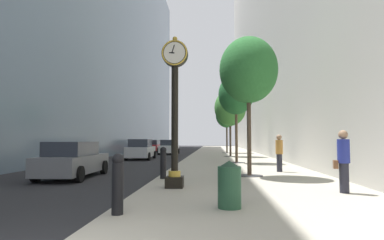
{
  "coord_description": "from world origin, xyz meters",
  "views": [
    {
      "loc": [
        2.28,
        -4.0,
        1.67
      ],
      "look_at": [
        1.07,
        14.45,
        2.75
      ],
      "focal_mm": 30.74,
      "sensor_mm": 36.0,
      "label": 1
    }
  ],
  "objects_px": {
    "pedestrian_walking": "(343,159)",
    "car_red_mid": "(152,146)",
    "street_tree_near": "(248,70)",
    "pedestrian_by_clock": "(279,152)",
    "street_tree_mid_near": "(236,95)",
    "car_white_trailing": "(169,147)",
    "street_tree_mid_far": "(230,108)",
    "trash_bin": "(229,184)",
    "car_grey_near": "(73,160)",
    "street_clock": "(175,103)",
    "car_silver_far": "(141,150)",
    "bollard_nearest": "(118,182)",
    "bollard_third": "(163,162)",
    "street_tree_far": "(227,115)"
  },
  "relations": [
    {
      "from": "street_tree_near",
      "to": "car_grey_near",
      "type": "distance_m",
      "value": 8.48
    },
    {
      "from": "bollard_third",
      "to": "street_tree_mid_near",
      "type": "distance_m",
      "value": 10.29
    },
    {
      "from": "street_clock",
      "to": "car_silver_far",
      "type": "relative_size",
      "value": 1.07
    },
    {
      "from": "pedestrian_by_clock",
      "to": "street_tree_mid_near",
      "type": "bearing_deg",
      "value": 105.25
    },
    {
      "from": "street_tree_mid_near",
      "to": "car_white_trailing",
      "type": "relative_size",
      "value": 1.36
    },
    {
      "from": "street_tree_near",
      "to": "street_tree_far",
      "type": "xyz_separation_m",
      "value": [
        0.0,
        23.06,
        -0.21
      ]
    },
    {
      "from": "street_tree_far",
      "to": "car_white_trailing",
      "type": "relative_size",
      "value": 1.33
    },
    {
      "from": "bollard_nearest",
      "to": "street_tree_near",
      "type": "relative_size",
      "value": 0.21
    },
    {
      "from": "street_tree_far",
      "to": "car_grey_near",
      "type": "height_order",
      "value": "street_tree_far"
    },
    {
      "from": "car_red_mid",
      "to": "car_white_trailing",
      "type": "height_order",
      "value": "car_white_trailing"
    },
    {
      "from": "street_tree_near",
      "to": "trash_bin",
      "type": "bearing_deg",
      "value": -99.94
    },
    {
      "from": "street_clock",
      "to": "car_silver_far",
      "type": "height_order",
      "value": "street_clock"
    },
    {
      "from": "bollard_nearest",
      "to": "pedestrian_by_clock",
      "type": "bearing_deg",
      "value": 61.06
    },
    {
      "from": "street_tree_mid_near",
      "to": "car_white_trailing",
      "type": "xyz_separation_m",
      "value": [
        -6.41,
        14.56,
        -3.81
      ]
    },
    {
      "from": "street_tree_near",
      "to": "street_tree_mid_near",
      "type": "distance_m",
      "value": 7.69
    },
    {
      "from": "bollard_third",
      "to": "street_clock",
      "type": "bearing_deg",
      "value": -72.72
    },
    {
      "from": "pedestrian_by_clock",
      "to": "street_clock",
      "type": "bearing_deg",
      "value": -128.86
    },
    {
      "from": "street_tree_mid_near",
      "to": "street_tree_mid_far",
      "type": "relative_size",
      "value": 0.98
    },
    {
      "from": "pedestrian_walking",
      "to": "car_red_mid",
      "type": "xyz_separation_m",
      "value": [
        -11.59,
        32.35,
        -0.32
      ]
    },
    {
      "from": "street_tree_near",
      "to": "car_white_trailing",
      "type": "height_order",
      "value": "street_tree_near"
    },
    {
      "from": "trash_bin",
      "to": "car_red_mid",
      "type": "bearing_deg",
      "value": 103.37
    },
    {
      "from": "street_tree_near",
      "to": "trash_bin",
      "type": "distance_m",
      "value": 7.69
    },
    {
      "from": "street_tree_near",
      "to": "street_tree_mid_near",
      "type": "relative_size",
      "value": 1.01
    },
    {
      "from": "street_clock",
      "to": "bollard_nearest",
      "type": "relative_size",
      "value": 3.92
    },
    {
      "from": "street_tree_mid_near",
      "to": "car_silver_far",
      "type": "distance_m",
      "value": 10.0
    },
    {
      "from": "bollard_nearest",
      "to": "pedestrian_by_clock",
      "type": "distance_m",
      "value": 10.43
    },
    {
      "from": "trash_bin",
      "to": "car_red_mid",
      "type": "relative_size",
      "value": 0.25
    },
    {
      "from": "pedestrian_walking",
      "to": "street_clock",
      "type": "bearing_deg",
      "value": 172.03
    },
    {
      "from": "pedestrian_walking",
      "to": "car_grey_near",
      "type": "relative_size",
      "value": 0.38
    },
    {
      "from": "street_tree_far",
      "to": "pedestrian_walking",
      "type": "distance_m",
      "value": 27.58
    },
    {
      "from": "trash_bin",
      "to": "car_silver_far",
      "type": "relative_size",
      "value": 0.23
    },
    {
      "from": "street_tree_mid_near",
      "to": "pedestrian_walking",
      "type": "distance_m",
      "value": 12.62
    },
    {
      "from": "street_tree_mid_near",
      "to": "trash_bin",
      "type": "relative_size",
      "value": 5.54
    },
    {
      "from": "street_tree_mid_far",
      "to": "car_red_mid",
      "type": "bearing_deg",
      "value": 126.34
    },
    {
      "from": "bollard_nearest",
      "to": "bollard_third",
      "type": "height_order",
      "value": "same"
    },
    {
      "from": "street_tree_mid_near",
      "to": "car_grey_near",
      "type": "bearing_deg",
      "value": -134.59
    },
    {
      "from": "bollard_third",
      "to": "car_white_trailing",
      "type": "bearing_deg",
      "value": 97.19
    },
    {
      "from": "street_tree_mid_far",
      "to": "car_silver_far",
      "type": "distance_m",
      "value": 8.67
    },
    {
      "from": "car_silver_far",
      "to": "bollard_third",
      "type": "bearing_deg",
      "value": -74.08
    },
    {
      "from": "street_tree_near",
      "to": "pedestrian_by_clock",
      "type": "distance_m",
      "value": 4.28
    },
    {
      "from": "car_grey_near",
      "to": "car_silver_far",
      "type": "bearing_deg",
      "value": 89.79
    },
    {
      "from": "street_tree_far",
      "to": "trash_bin",
      "type": "xyz_separation_m",
      "value": [
        -1.14,
        -29.58,
        -3.7
      ]
    },
    {
      "from": "car_red_mid",
      "to": "car_silver_far",
      "type": "relative_size",
      "value": 0.91
    },
    {
      "from": "trash_bin",
      "to": "pedestrian_by_clock",
      "type": "relative_size",
      "value": 0.6
    },
    {
      "from": "bollard_nearest",
      "to": "car_grey_near",
      "type": "height_order",
      "value": "car_grey_near"
    },
    {
      "from": "bollard_third",
      "to": "car_silver_far",
      "type": "distance_m",
      "value": 14.87
    },
    {
      "from": "street_tree_mid_near",
      "to": "street_tree_far",
      "type": "distance_m",
      "value": 15.37
    },
    {
      "from": "street_tree_near",
      "to": "pedestrian_by_clock",
      "type": "xyz_separation_m",
      "value": [
        1.6,
        1.83,
        -3.52
      ]
    },
    {
      "from": "bollard_nearest",
      "to": "street_tree_mid_near",
      "type": "distance_m",
      "value": 15.84
    },
    {
      "from": "bollard_third",
      "to": "pedestrian_by_clock",
      "type": "distance_m",
      "value": 5.91
    }
  ]
}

